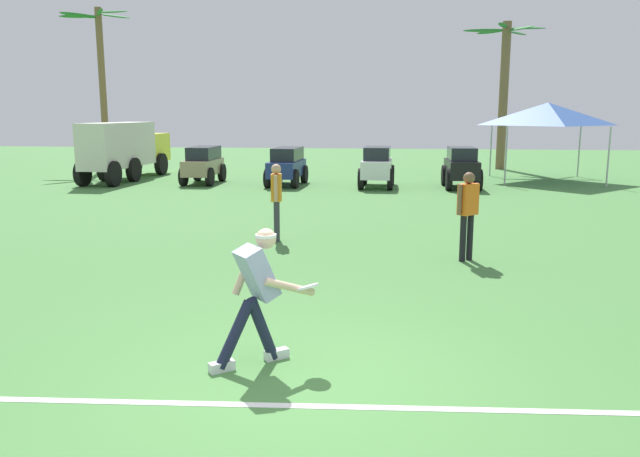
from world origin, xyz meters
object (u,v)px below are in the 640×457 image
object	(u,v)px
parked_car_slot_d	(461,166)
box_truck	(125,148)
frisbee_thrower	(257,289)
event_tent	(548,114)
teammate_midfield	(276,195)
parked_car_slot_b	(287,165)
parked_car_slot_a	(203,164)
frisbee_in_flight	(306,287)
parked_car_slot_c	(377,166)
palm_tree_left_of_centre	(504,86)
teammate_near_sideline	(468,208)
palm_tree_far_left	(101,72)

from	to	relation	value
parked_car_slot_d	box_truck	size ratio (longest dim) A/B	0.40
frisbee_thrower	event_tent	distance (m)	19.90
teammate_midfield	parked_car_slot_b	bearing A→B (deg)	98.27
parked_car_slot_a	parked_car_slot_b	bearing A→B (deg)	-4.92
frisbee_in_flight	parked_car_slot_c	xyz separation A→B (m)	(0.36, 15.63, -0.05)
teammate_midfield	event_tent	distance (m)	14.78
parked_car_slot_a	teammate_midfield	bearing A→B (deg)	-65.52
event_tent	parked_car_slot_b	bearing A→B (deg)	-165.13
teammate_midfield	palm_tree_left_of_centre	bearing A→B (deg)	67.22
frisbee_thrower	teammate_near_sideline	world-z (taller)	teammate_near_sideline
teammate_near_sideline	parked_car_slot_d	xyz separation A→B (m)	(1.07, 10.96, -0.20)
palm_tree_far_left	teammate_near_sideline	bearing A→B (deg)	-49.23
frisbee_thrower	palm_tree_far_left	world-z (taller)	palm_tree_far_left
teammate_near_sideline	parked_car_slot_d	size ratio (longest dim) A/B	0.66
parked_car_slot_b	teammate_midfield	bearing A→B (deg)	-81.73
parked_car_slot_d	palm_tree_far_left	distance (m)	16.93
frisbee_in_flight	palm_tree_left_of_centre	bearing A→B (deg)	75.98
parked_car_slot_a	palm_tree_left_of_centre	size ratio (longest dim) A/B	0.37
parked_car_slot_b	parked_car_slot_d	xyz separation A→B (m)	(6.10, -0.13, 0.02)
frisbee_thrower	palm_tree_left_of_centre	bearing A→B (deg)	74.93
teammate_midfield	parked_car_slot_b	size ratio (longest dim) A/B	0.64
parked_car_slot_d	palm_tree_left_of_centre	bearing A→B (deg)	71.38
frisbee_thrower	teammate_near_sideline	bearing A→B (deg)	61.35
palm_tree_far_left	palm_tree_left_of_centre	size ratio (longest dim) A/B	1.10
teammate_near_sideline	parked_car_slot_b	bearing A→B (deg)	114.41
parked_car_slot_a	palm_tree_left_of_centre	xyz separation A→B (m)	(11.84, 7.26, 3.02)
frisbee_thrower	teammate_near_sideline	xyz separation A→B (m)	(2.68, 4.90, 0.14)
parked_car_slot_a	palm_tree_left_of_centre	bearing A→B (deg)	31.54
palm_tree_left_of_centre	box_truck	bearing A→B (deg)	-157.07
frisbee_thrower	frisbee_in_flight	xyz separation A→B (m)	(0.49, 0.13, 0.00)
parked_car_slot_a	frisbee_thrower	bearing A→B (deg)	-71.29
box_truck	event_tent	bearing A→B (deg)	5.01
teammate_near_sideline	parked_car_slot_d	distance (m)	11.01
parked_car_slot_d	palm_tree_far_left	world-z (taller)	palm_tree_far_left
parked_car_slot_b	palm_tree_far_left	distance (m)	11.55
teammate_near_sideline	teammate_midfield	xyz separation A→B (m)	(-3.61, 1.32, 0.00)
frisbee_in_flight	parked_car_slot_d	bearing A→B (deg)	78.30
palm_tree_far_left	frisbee_thrower	bearing A→B (deg)	-61.48
parked_car_slot_a	parked_car_slot_d	bearing A→B (deg)	-2.47
parked_car_slot_d	parked_car_slot_c	bearing A→B (deg)	-178.24
parked_car_slot_d	palm_tree_left_of_centre	size ratio (longest dim) A/B	0.36
frisbee_thrower	parked_car_slot_d	bearing A→B (deg)	76.69
frisbee_thrower	box_truck	size ratio (longest dim) A/B	0.24
parked_car_slot_a	box_truck	bearing A→B (deg)	165.76
parked_car_slot_b	parked_car_slot_c	bearing A→B (deg)	-3.86
parked_car_slot_b	box_truck	size ratio (longest dim) A/B	0.41
frisbee_in_flight	parked_car_slot_c	size ratio (longest dim) A/B	0.15
frisbee_thrower	teammate_midfield	size ratio (longest dim) A/B	0.91
parked_car_slot_c	palm_tree_left_of_centre	world-z (taller)	palm_tree_left_of_centre
box_truck	teammate_near_sideline	bearing A→B (deg)	-46.66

